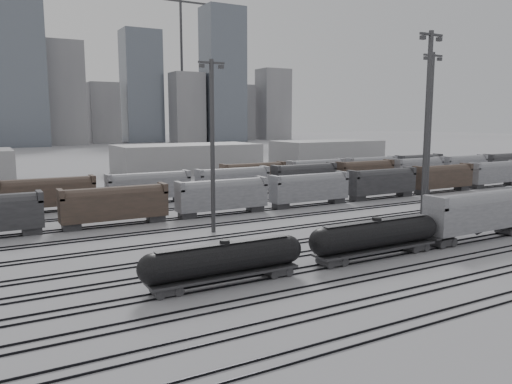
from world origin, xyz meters
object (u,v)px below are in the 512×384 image
tank_car_b (376,235)px  hopper_car_a (478,211)px  light_mast_c (427,122)px  tank_car_a (225,260)px

tank_car_b → hopper_car_a: 17.04m
tank_car_b → light_mast_c: (20.36, 11.94, 12.17)m
tank_car_a → light_mast_c: light_mast_c is taller
tank_car_a → hopper_car_a: bearing=-0.0°
tank_car_a → hopper_car_a: (35.40, -0.00, 1.31)m
tank_car_a → tank_car_b: size_ratio=0.93×
hopper_car_a → tank_car_a: bearing=180.0°
tank_car_b → hopper_car_a: size_ratio=1.06×
tank_car_b → light_mast_c: 26.55m
hopper_car_a → light_mast_c: size_ratio=0.60×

